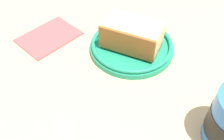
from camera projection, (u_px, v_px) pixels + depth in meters
ground_plane at (145, 78)px, 52.70cm from camera, size 111.80×111.80×3.49cm
small_plate at (132, 46)px, 55.30cm from camera, size 17.41×17.41×2.06cm
cake_slice at (132, 35)px, 53.01cm from camera, size 8.57×12.31×5.53cm
teaspoon at (64, 134)px, 41.65cm from camera, size 8.79×8.70×0.80cm
folded_napkin at (49, 36)px, 58.60cm from camera, size 15.39×14.04×0.60cm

